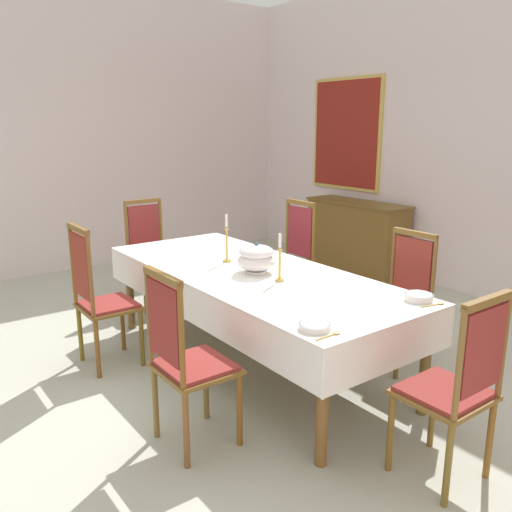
{
  "coord_description": "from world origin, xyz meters",
  "views": [
    {
      "loc": [
        3.19,
        -2.15,
        1.88
      ],
      "look_at": [
        0.08,
        0.16,
        0.91
      ],
      "focal_mm": 37.31,
      "sensor_mm": 36.0,
      "label": 1
    }
  ],
  "objects_px": {
    "framed_painting": "(346,134)",
    "bowl_near_right": "(315,326)",
    "chair_south_a": "(99,296)",
    "spoon_secondary": "(334,334)",
    "chair_head_east": "(455,385)",
    "spoon_primary": "(438,304)",
    "soup_tureen": "(256,258)",
    "chair_north_b": "(400,296)",
    "candlestick_west": "(227,243)",
    "bowl_near_left": "(419,296)",
    "chair_north_a": "(290,259)",
    "chair_head_west": "(150,252)",
    "chair_south_b": "(186,357)",
    "candlestick_east": "(280,262)",
    "dining_table": "(252,280)",
    "sideboard": "(356,236)"
  },
  "relations": [
    {
      "from": "chair_north_a",
      "to": "chair_head_east",
      "type": "bearing_deg",
      "value": 158.62
    },
    {
      "from": "dining_table",
      "to": "chair_head_east",
      "type": "bearing_deg",
      "value": -0.0
    },
    {
      "from": "soup_tureen",
      "to": "bowl_near_right",
      "type": "bearing_deg",
      "value": -20.99
    },
    {
      "from": "spoon_secondary",
      "to": "framed_painting",
      "type": "relative_size",
      "value": 0.12
    },
    {
      "from": "soup_tureen",
      "to": "candlestick_east",
      "type": "height_order",
      "value": "candlestick_east"
    },
    {
      "from": "chair_head_west",
      "to": "candlestick_east",
      "type": "height_order",
      "value": "candlestick_east"
    },
    {
      "from": "bowl_near_left",
      "to": "soup_tureen",
      "type": "bearing_deg",
      "value": -158.7
    },
    {
      "from": "soup_tureen",
      "to": "candlestick_east",
      "type": "relative_size",
      "value": 0.85
    },
    {
      "from": "candlestick_west",
      "to": "candlestick_east",
      "type": "xyz_separation_m",
      "value": [
        0.69,
        -0.0,
        -0.02
      ]
    },
    {
      "from": "chair_head_west",
      "to": "spoon_secondary",
      "type": "relative_size",
      "value": 6.26
    },
    {
      "from": "chair_south_a",
      "to": "chair_north_b",
      "type": "xyz_separation_m",
      "value": [
        1.35,
        1.93,
        -0.03
      ]
    },
    {
      "from": "candlestick_west",
      "to": "spoon_primary",
      "type": "xyz_separation_m",
      "value": [
        1.68,
        0.47,
        -0.16
      ]
    },
    {
      "from": "sideboard",
      "to": "chair_north_a",
      "type": "bearing_deg",
      "value": 113.89
    },
    {
      "from": "chair_south_b",
      "to": "chair_north_a",
      "type": "bearing_deg",
      "value": 124.97
    },
    {
      "from": "chair_north_b",
      "to": "sideboard",
      "type": "relative_size",
      "value": 0.74
    },
    {
      "from": "framed_painting",
      "to": "bowl_near_right",
      "type": "bearing_deg",
      "value": -47.61
    },
    {
      "from": "chair_south_b",
      "to": "chair_south_a",
      "type": "bearing_deg",
      "value": -179.87
    },
    {
      "from": "chair_head_west",
      "to": "spoon_primary",
      "type": "height_order",
      "value": "chair_head_west"
    },
    {
      "from": "chair_north_b",
      "to": "candlestick_west",
      "type": "bearing_deg",
      "value": 43.43
    },
    {
      "from": "chair_head_east",
      "to": "spoon_primary",
      "type": "xyz_separation_m",
      "value": [
        -0.46,
        0.47,
        0.22
      ]
    },
    {
      "from": "chair_north_b",
      "to": "framed_painting",
      "type": "relative_size",
      "value": 0.73
    },
    {
      "from": "chair_south_a",
      "to": "chair_north_b",
      "type": "height_order",
      "value": "chair_south_a"
    },
    {
      "from": "candlestick_east",
      "to": "chair_south_a",
      "type": "bearing_deg",
      "value": -136.52
    },
    {
      "from": "chair_south_b",
      "to": "soup_tureen",
      "type": "xyz_separation_m",
      "value": [
        -0.61,
        0.96,
        0.32
      ]
    },
    {
      "from": "chair_south_b",
      "to": "chair_head_west",
      "type": "distance_m",
      "value": 2.65
    },
    {
      "from": "bowl_near_right",
      "to": "spoon_primary",
      "type": "relative_size",
      "value": 1.04
    },
    {
      "from": "framed_painting",
      "to": "bowl_near_left",
      "type": "bearing_deg",
      "value": -38.96
    },
    {
      "from": "chair_south_b",
      "to": "framed_painting",
      "type": "xyz_separation_m",
      "value": [
        -2.64,
        3.98,
        1.17
      ]
    },
    {
      "from": "sideboard",
      "to": "framed_painting",
      "type": "height_order",
      "value": "framed_painting"
    },
    {
      "from": "dining_table",
      "to": "chair_north_a",
      "type": "height_order",
      "value": "chair_north_a"
    },
    {
      "from": "chair_south_a",
      "to": "candlestick_east",
      "type": "height_order",
      "value": "chair_south_a"
    },
    {
      "from": "chair_north_a",
      "to": "chair_north_b",
      "type": "relative_size",
      "value": 1.08
    },
    {
      "from": "chair_north_b",
      "to": "sideboard",
      "type": "bearing_deg",
      "value": -39.96
    },
    {
      "from": "bowl_near_left",
      "to": "framed_painting",
      "type": "distance_m",
      "value": 4.19
    },
    {
      "from": "chair_south_a",
      "to": "bowl_near_right",
      "type": "xyz_separation_m",
      "value": [
        1.86,
        0.54,
        0.21
      ]
    },
    {
      "from": "bowl_near_left",
      "to": "framed_painting",
      "type": "relative_size",
      "value": 0.12
    },
    {
      "from": "chair_head_east",
      "to": "candlestick_west",
      "type": "bearing_deg",
      "value": 90.0
    },
    {
      "from": "sideboard",
      "to": "framed_painting",
      "type": "relative_size",
      "value": 0.98
    },
    {
      "from": "soup_tureen",
      "to": "sideboard",
      "type": "xyz_separation_m",
      "value": [
        -1.54,
        2.76,
        -0.44
      ]
    },
    {
      "from": "chair_north_b",
      "to": "soup_tureen",
      "type": "distance_m",
      "value": 1.19
    },
    {
      "from": "chair_south_b",
      "to": "chair_head_east",
      "type": "height_order",
      "value": "chair_south_b"
    },
    {
      "from": "dining_table",
      "to": "chair_south_a",
      "type": "distance_m",
      "value": 1.19
    },
    {
      "from": "chair_north_b",
      "to": "framed_painting",
      "type": "height_order",
      "value": "framed_painting"
    },
    {
      "from": "chair_head_east",
      "to": "soup_tureen",
      "type": "height_order",
      "value": "chair_head_east"
    },
    {
      "from": "chair_south_a",
      "to": "spoon_secondary",
      "type": "bearing_deg",
      "value": 15.99
    },
    {
      "from": "candlestick_east",
      "to": "spoon_secondary",
      "type": "relative_size",
      "value": 1.96
    },
    {
      "from": "chair_head_west",
      "to": "soup_tureen",
      "type": "bearing_deg",
      "value": 90.0
    },
    {
      "from": "candlestick_west",
      "to": "spoon_primary",
      "type": "bearing_deg",
      "value": 15.72
    },
    {
      "from": "dining_table",
      "to": "bowl_near_right",
      "type": "xyz_separation_m",
      "value": [
        1.18,
        -0.43,
        0.09
      ]
    },
    {
      "from": "chair_north_b",
      "to": "bowl_near_right",
      "type": "xyz_separation_m",
      "value": [
        0.5,
        -1.39,
        0.24
      ]
    }
  ]
}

